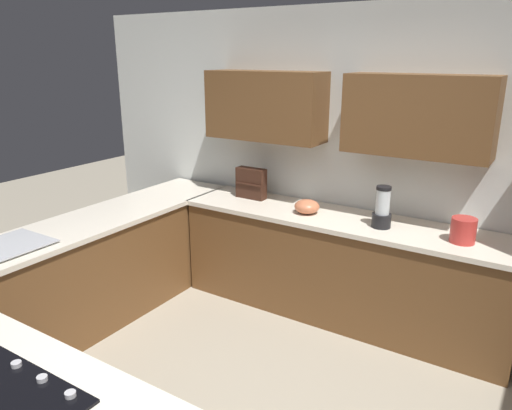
{
  "coord_description": "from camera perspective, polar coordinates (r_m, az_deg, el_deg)",
  "views": [
    {
      "loc": [
        -1.35,
        1.88,
        2.2
      ],
      "look_at": [
        0.66,
        -1.27,
        1.03
      ],
      "focal_mm": 34.08,
      "sensor_mm": 36.0,
      "label": 1
    }
  ],
  "objects": [
    {
      "name": "wall_back",
      "position": [
        4.26,
        12.59,
        6.09
      ],
      "size": [
        6.0,
        0.44,
        2.6
      ],
      "color": "silver",
      "rests_on": "ground"
    },
    {
      "name": "lower_cabinets_back",
      "position": [
        4.27,
        9.69,
        -7.46
      ],
      "size": [
        2.8,
        0.6,
        0.86
      ],
      "primitive_type": "cube",
      "color": "brown",
      "rests_on": "ground"
    },
    {
      "name": "countertop_back",
      "position": [
        4.1,
        10.01,
        -1.74
      ],
      "size": [
        2.84,
        0.64,
        0.04
      ],
      "primitive_type": "cube",
      "color": "silver",
      "rests_on": "lower_cabinets_back"
    },
    {
      "name": "lower_cabinets_side",
      "position": [
        4.37,
        -18.38,
        -7.52
      ],
      "size": [
        0.6,
        2.9,
        0.86
      ],
      "primitive_type": "cube",
      "color": "brown",
      "rests_on": "ground"
    },
    {
      "name": "countertop_side",
      "position": [
        4.21,
        -18.96,
        -1.94
      ],
      "size": [
        0.64,
        2.94,
        0.04
      ],
      "primitive_type": "cube",
      "color": "silver",
      "rests_on": "lower_cabinets_side"
    },
    {
      "name": "blender",
      "position": [
        3.9,
        14.59,
        -0.55
      ],
      "size": [
        0.15,
        0.15,
        0.33
      ],
      "color": "black",
      "rests_on": "countertop_back"
    },
    {
      "name": "mixing_bowl",
      "position": [
        4.15,
        6.0,
        -0.18
      ],
      "size": [
        0.21,
        0.21,
        0.12
      ],
      "primitive_type": "ellipsoid",
      "color": "#CC724C",
      "rests_on": "countertop_back"
    },
    {
      "name": "spice_rack",
      "position": [
        4.55,
        -0.58,
        2.57
      ],
      "size": [
        0.29,
        0.11,
        0.29
      ],
      "color": "#381E14",
      "rests_on": "countertop_back"
    },
    {
      "name": "kettle",
      "position": [
        3.79,
        23.15,
        -2.75
      ],
      "size": [
        0.18,
        0.18,
        0.18
      ],
      "primitive_type": "cylinder",
      "color": "red",
      "rests_on": "countertop_back"
    }
  ]
}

